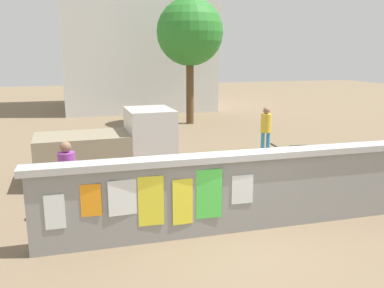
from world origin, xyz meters
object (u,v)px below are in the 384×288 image
(motorcycle, at_px, (294,159))
(person_bystander, at_px, (266,127))
(bicycle_near, at_px, (235,179))
(person_walking, at_px, (67,173))
(auto_rickshaw_truck, at_px, (114,146))
(tree_roadside, at_px, (190,33))

(motorcycle, xyz_separation_m, person_bystander, (0.15, 2.14, 0.52))
(motorcycle, distance_m, person_bystander, 2.21)
(motorcycle, height_order, bicycle_near, bicycle_near)
(bicycle_near, height_order, person_walking, person_walking)
(motorcycle, xyz_separation_m, person_walking, (-5.96, -1.56, 0.52))
(auto_rickshaw_truck, height_order, motorcycle, auto_rickshaw_truck)
(bicycle_near, distance_m, person_walking, 3.89)
(person_walking, relative_size, tree_roadside, 0.28)
(motorcycle, height_order, tree_roadside, tree_roadside)
(bicycle_near, xyz_separation_m, person_walking, (-3.80, -0.55, 0.62))
(person_walking, relative_size, person_bystander, 1.00)
(auto_rickshaw_truck, xyz_separation_m, motorcycle, (4.83, -1.02, -0.44))
(motorcycle, height_order, person_bystander, person_bystander)
(person_walking, bearing_deg, tree_roadside, 62.85)
(auto_rickshaw_truck, bearing_deg, tree_roadside, 61.72)
(person_walking, bearing_deg, auto_rickshaw_truck, 66.47)
(person_walking, xyz_separation_m, tree_roadside, (5.37, 10.47, 3.25))
(auto_rickshaw_truck, bearing_deg, person_walking, -113.53)
(bicycle_near, relative_size, person_walking, 1.06)
(person_bystander, bearing_deg, tree_roadside, 96.19)
(motorcycle, distance_m, tree_roadside, 9.70)
(auto_rickshaw_truck, relative_size, tree_roadside, 0.63)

